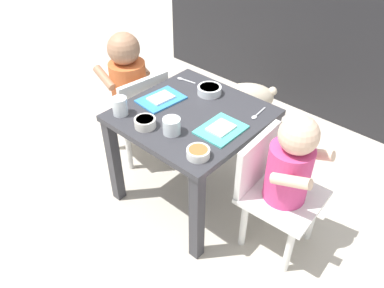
% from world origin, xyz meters
% --- Properties ---
extents(ground_plane, '(7.00, 7.00, 0.00)m').
position_xyz_m(ground_plane, '(0.00, 0.00, 0.00)').
color(ground_plane, beige).
extents(kitchen_cabinet_back, '(2.16, 0.36, 0.98)m').
position_xyz_m(kitchen_cabinet_back, '(0.00, 1.17, 0.49)').
color(kitchen_cabinet_back, '#232326').
rests_on(kitchen_cabinet_back, ground).
extents(dining_table, '(0.54, 0.55, 0.46)m').
position_xyz_m(dining_table, '(0.00, 0.00, 0.38)').
color(dining_table, '#333338').
rests_on(dining_table, ground).
extents(seated_child_left, '(0.31, 0.31, 0.66)m').
position_xyz_m(seated_child_left, '(-0.43, 0.04, 0.41)').
color(seated_child_left, white).
rests_on(seated_child_left, ground).
extents(seated_child_right, '(0.29, 0.29, 0.63)m').
position_xyz_m(seated_child_right, '(0.43, 0.03, 0.39)').
color(seated_child_right, white).
rests_on(seated_child_right, ground).
extents(dog, '(0.37, 0.42, 0.31)m').
position_xyz_m(dog, '(-0.16, 0.55, 0.20)').
color(dog, beige).
rests_on(dog, ground).
extents(food_tray_left, '(0.15, 0.20, 0.02)m').
position_xyz_m(food_tray_left, '(-0.16, -0.02, 0.47)').
color(food_tray_left, '#388CD8').
rests_on(food_tray_left, dining_table).
extents(food_tray_right, '(0.14, 0.18, 0.02)m').
position_xyz_m(food_tray_right, '(0.16, -0.02, 0.47)').
color(food_tray_right, '#4CC6BC').
rests_on(food_tray_right, dining_table).
extents(water_cup_left, '(0.07, 0.07, 0.06)m').
position_xyz_m(water_cup_left, '(0.03, -0.15, 0.49)').
color(water_cup_left, white).
rests_on(water_cup_left, dining_table).
extents(water_cup_right, '(0.06, 0.06, 0.07)m').
position_xyz_m(water_cup_right, '(-0.21, -0.20, 0.49)').
color(water_cup_right, white).
rests_on(water_cup_right, dining_table).
extents(veggie_bowl_near, '(0.08, 0.08, 0.03)m').
position_xyz_m(veggie_bowl_near, '(0.20, -0.19, 0.48)').
color(veggie_bowl_near, white).
rests_on(veggie_bowl_near, dining_table).
extents(cereal_bowl_right_side, '(0.10, 0.10, 0.03)m').
position_xyz_m(cereal_bowl_right_side, '(-0.04, 0.16, 0.48)').
color(cereal_bowl_right_side, white).
rests_on(cereal_bowl_right_side, dining_table).
extents(cereal_bowl_left_side, '(0.08, 0.08, 0.04)m').
position_xyz_m(cereal_bowl_left_side, '(-0.07, -0.19, 0.48)').
color(cereal_bowl_left_side, silver).
rests_on(cereal_bowl_left_side, dining_table).
extents(spoon_by_left_tray, '(0.10, 0.03, 0.01)m').
position_xyz_m(spoon_by_left_tray, '(-0.20, 0.18, 0.46)').
color(spoon_by_left_tray, silver).
rests_on(spoon_by_left_tray, dining_table).
extents(spoon_by_right_tray, '(0.02, 0.10, 0.01)m').
position_xyz_m(spoon_by_right_tray, '(0.21, 0.16, 0.46)').
color(spoon_by_right_tray, silver).
rests_on(spoon_by_right_tray, dining_table).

